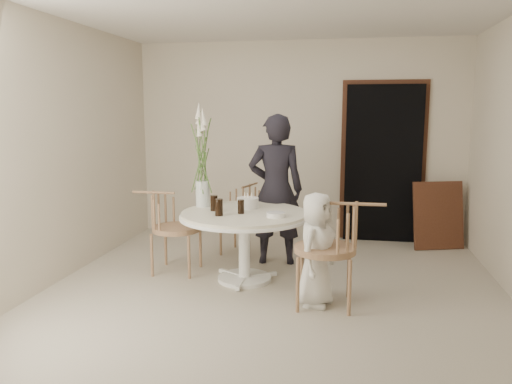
% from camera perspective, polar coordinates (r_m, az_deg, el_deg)
% --- Properties ---
extents(ground, '(4.50, 4.50, 0.00)m').
position_cam_1_polar(ground, '(5.04, 2.07, -11.18)').
color(ground, beige).
rests_on(ground, ground).
extents(room_shell, '(4.50, 4.50, 4.50)m').
position_cam_1_polar(room_shell, '(4.72, 2.19, 7.57)').
color(room_shell, silver).
rests_on(room_shell, ground).
extents(doorway, '(1.00, 0.10, 2.10)m').
position_cam_1_polar(doorway, '(6.91, 14.30, 3.12)').
color(doorway, black).
rests_on(doorway, ground).
extents(door_trim, '(1.12, 0.03, 2.22)m').
position_cam_1_polar(door_trim, '(6.95, 14.30, 3.65)').
color(door_trim, '#542C1C').
rests_on(door_trim, ground).
extents(table, '(1.33, 1.33, 0.73)m').
position_cam_1_polar(table, '(5.16, -1.34, -3.55)').
color(table, white).
rests_on(table, ground).
extents(picture_frame, '(0.68, 0.38, 0.87)m').
position_cam_1_polar(picture_frame, '(6.81, 20.12, -2.53)').
color(picture_frame, '#542C1C').
rests_on(picture_frame, ground).
extents(chair_far, '(0.54, 0.57, 0.84)m').
position_cam_1_polar(chair_far, '(6.26, -1.17, -1.90)').
color(chair_far, '#A37858').
rests_on(chair_far, ground).
extents(chair_right, '(0.59, 0.56, 0.97)m').
position_cam_1_polar(chair_right, '(4.55, 9.64, -5.27)').
color(chair_right, '#A37858').
rests_on(chair_right, ground).
extents(chair_left, '(0.55, 0.52, 0.90)m').
position_cam_1_polar(chair_left, '(5.55, -10.37, -3.12)').
color(chair_left, '#A37858').
rests_on(chair_left, ground).
extents(girl, '(0.68, 0.49, 1.73)m').
position_cam_1_polar(girl, '(5.73, 2.27, 0.27)').
color(girl, black).
rests_on(girl, ground).
extents(boy, '(0.48, 0.59, 1.04)m').
position_cam_1_polar(boy, '(4.57, 6.88, -6.52)').
color(boy, white).
rests_on(boy, ground).
extents(birthday_cake, '(0.23, 0.23, 0.16)m').
position_cam_1_polar(birthday_cake, '(5.33, -0.96, -1.25)').
color(birthday_cake, silver).
rests_on(birthday_cake, table).
extents(cola_tumbler_a, '(0.10, 0.10, 0.17)m').
position_cam_1_polar(cola_tumbler_a, '(4.95, -4.26, -1.76)').
color(cola_tumbler_a, black).
rests_on(cola_tumbler_a, table).
extents(cola_tumbler_b, '(0.08, 0.08, 0.14)m').
position_cam_1_polar(cola_tumbler_b, '(5.04, -1.73, -1.70)').
color(cola_tumbler_b, black).
rests_on(cola_tumbler_b, table).
extents(cola_tumbler_c, '(0.09, 0.09, 0.16)m').
position_cam_1_polar(cola_tumbler_c, '(5.20, -4.82, -1.27)').
color(cola_tumbler_c, black).
rests_on(cola_tumbler_c, table).
extents(cola_tumbler_d, '(0.07, 0.07, 0.14)m').
position_cam_1_polar(cola_tumbler_d, '(5.14, -4.16, -1.54)').
color(cola_tumbler_d, black).
rests_on(cola_tumbler_d, table).
extents(plate_stack, '(0.21, 0.21, 0.05)m').
position_cam_1_polar(plate_stack, '(4.90, 2.27, -2.60)').
color(plate_stack, white).
rests_on(plate_stack, table).
extents(flower_vase, '(0.15, 0.15, 1.12)m').
position_cam_1_polar(flower_vase, '(5.38, -6.19, 3.89)').
color(flower_vase, silver).
rests_on(flower_vase, table).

